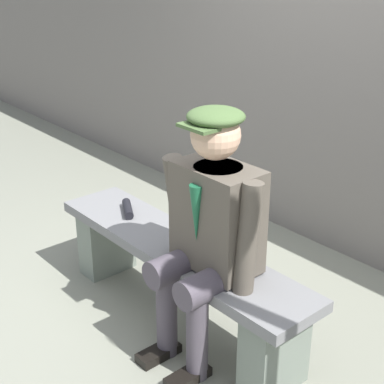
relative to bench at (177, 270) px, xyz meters
The scene contains 5 objects.
ground_plane 0.33m from the bench, ahead, with size 30.00×30.00×0.00m, color gray.
bench is the anchor object (origin of this frame).
seated_man 0.52m from the bench, behind, with size 0.60×0.54×1.33m.
rolled_magazine 0.54m from the bench, ahead, with size 0.05×0.05×0.21m, color black.
stadium_wall 1.58m from the bench, 90.00° to the right, with size 12.00×0.24×1.76m, color slate.
Camera 1 is at (-2.16, 1.75, 2.00)m, focal length 53.67 mm.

